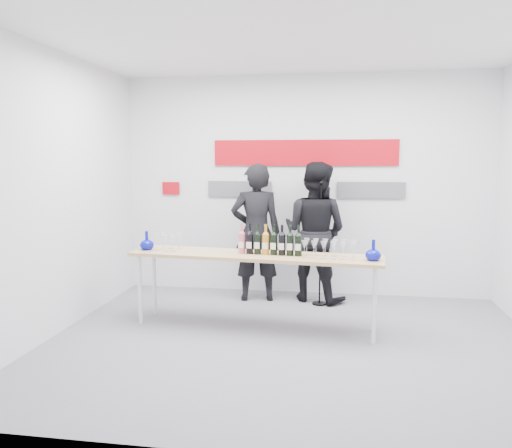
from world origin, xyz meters
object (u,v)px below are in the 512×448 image
object	(u,v)px
presenter_left	(256,233)
mic_stand	(320,268)
tasting_table	(255,260)
presenter_right	(315,232)

from	to	relation	value
presenter_left	mic_stand	distance (m)	0.95
tasting_table	presenter_left	world-z (taller)	presenter_left
presenter_left	mic_stand	bearing A→B (deg)	161.96
mic_stand	presenter_left	bearing A→B (deg)	167.69
tasting_table	presenter_left	bearing A→B (deg)	103.42
tasting_table	presenter_right	bearing A→B (deg)	69.07
tasting_table	presenter_right	size ratio (longest dim) A/B	1.54
tasting_table	presenter_left	xyz separation A→B (m)	(-0.16, 1.10, 0.14)
presenter_left	presenter_right	bearing A→B (deg)	177.48
presenter_right	mic_stand	distance (m)	0.49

